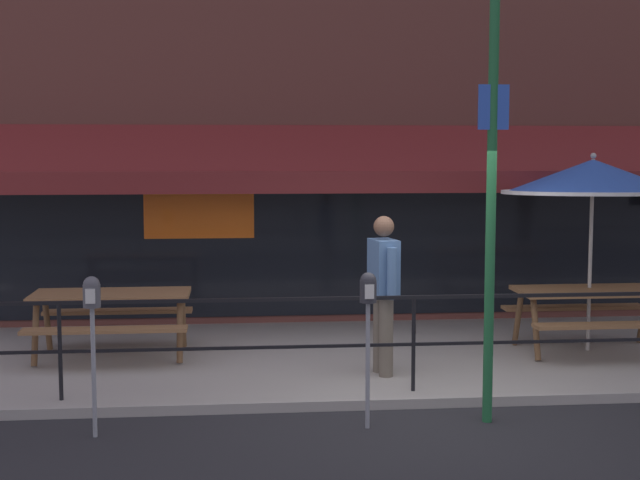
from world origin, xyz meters
TOP-DOWN VIEW (x-y plane):
  - ground_plane at (0.00, 0.00)m, footprint 120.00×120.00m
  - patio_deck at (0.00, 2.00)m, footprint 15.00×4.00m
  - restaurant_building at (0.00, 4.23)m, footprint 15.00×1.60m
  - patio_railing at (0.00, 0.30)m, footprint 13.84×0.04m
  - picnic_table_left at (-3.20, 2.07)m, footprint 1.80×1.42m
  - picnic_table_centre at (2.47, 1.80)m, footprint 1.80×1.42m
  - patio_umbrella_centre at (2.47, 1.91)m, footprint 2.14×2.14m
  - pedestrian_walking at (-0.19, 1.00)m, footprint 0.30×0.61m
  - parking_meter_near at (-3.00, -0.55)m, footprint 0.15×0.16m
  - parking_meter_far at (-0.59, -0.54)m, footprint 0.15×0.16m
  - street_sign_pole at (0.54, -0.45)m, footprint 0.28×0.09m

SIDE VIEW (x-z plane):
  - ground_plane at x=0.00m, z-range 0.00..0.00m
  - patio_deck at x=0.00m, z-range 0.00..0.10m
  - picnic_table_left at x=-3.20m, z-range 0.33..1.08m
  - picnic_table_centre at x=2.47m, z-range 0.33..1.08m
  - patio_railing at x=0.00m, z-range 0.32..1.28m
  - pedestrian_walking at x=-0.19m, z-range 0.20..1.91m
  - parking_meter_near at x=-3.00m, z-range 0.44..1.86m
  - parking_meter_far at x=-0.59m, z-range 0.44..1.86m
  - street_sign_pole at x=0.54m, z-range 0.06..4.07m
  - patio_umbrella_centre at x=2.47m, z-range 0.99..3.37m
  - restaurant_building at x=0.00m, z-range -0.03..8.11m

